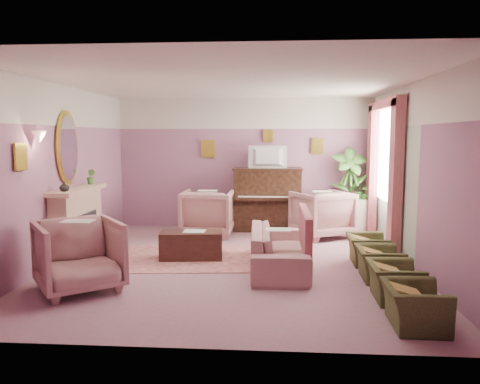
# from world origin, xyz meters

# --- Properties ---
(floor) EXTENTS (5.50, 6.00, 0.01)m
(floor) POSITION_xyz_m (0.00, 0.00, 0.00)
(floor) COLOR gray
(floor) RESTS_ON ground
(ceiling) EXTENTS (5.50, 6.00, 0.01)m
(ceiling) POSITION_xyz_m (0.00, 0.00, 2.80)
(ceiling) COLOR silver
(ceiling) RESTS_ON wall_back
(wall_back) EXTENTS (5.50, 0.02, 2.80)m
(wall_back) POSITION_xyz_m (0.00, 3.00, 1.40)
(wall_back) COLOR slate
(wall_back) RESTS_ON floor
(wall_front) EXTENTS (5.50, 0.02, 2.80)m
(wall_front) POSITION_xyz_m (0.00, -3.00, 1.40)
(wall_front) COLOR slate
(wall_front) RESTS_ON floor
(wall_left) EXTENTS (0.02, 6.00, 2.80)m
(wall_left) POSITION_xyz_m (-2.75, 0.00, 1.40)
(wall_left) COLOR slate
(wall_left) RESTS_ON floor
(wall_right) EXTENTS (0.02, 6.00, 2.80)m
(wall_right) POSITION_xyz_m (2.75, 0.00, 1.40)
(wall_right) COLOR slate
(wall_right) RESTS_ON floor
(picture_rail_band) EXTENTS (5.50, 0.01, 0.65)m
(picture_rail_band) POSITION_xyz_m (0.00, 2.99, 2.47)
(picture_rail_band) COLOR beige
(picture_rail_band) RESTS_ON wall_back
(stripe_panel) EXTENTS (0.01, 3.00, 2.15)m
(stripe_panel) POSITION_xyz_m (2.73, 1.30, 1.07)
(stripe_panel) COLOR #A9B99F
(stripe_panel) RESTS_ON wall_right
(fireplace_surround) EXTENTS (0.30, 1.40, 1.10)m
(fireplace_surround) POSITION_xyz_m (-2.59, 0.20, 0.55)
(fireplace_surround) COLOR #D4AD8E
(fireplace_surround) RESTS_ON floor
(fireplace_inset) EXTENTS (0.18, 0.72, 0.68)m
(fireplace_inset) POSITION_xyz_m (-2.49, 0.20, 0.40)
(fireplace_inset) COLOR #242424
(fireplace_inset) RESTS_ON floor
(fire_ember) EXTENTS (0.06, 0.54, 0.10)m
(fire_ember) POSITION_xyz_m (-2.45, 0.20, 0.22)
(fire_ember) COLOR #F9610B
(fire_ember) RESTS_ON floor
(mantel_shelf) EXTENTS (0.40, 1.55, 0.07)m
(mantel_shelf) POSITION_xyz_m (-2.56, 0.20, 1.12)
(mantel_shelf) COLOR #D4AD8E
(mantel_shelf) RESTS_ON fireplace_surround
(hearth) EXTENTS (0.55, 1.50, 0.02)m
(hearth) POSITION_xyz_m (-2.39, 0.20, 0.01)
(hearth) COLOR #D4AD8E
(hearth) RESTS_ON floor
(mirror_frame) EXTENTS (0.04, 0.72, 1.20)m
(mirror_frame) POSITION_xyz_m (-2.70, 0.20, 1.80)
(mirror_frame) COLOR gold
(mirror_frame) RESTS_ON wall_left
(mirror_glass) EXTENTS (0.01, 0.60, 1.06)m
(mirror_glass) POSITION_xyz_m (-2.67, 0.20, 1.80)
(mirror_glass) COLOR white
(mirror_glass) RESTS_ON wall_left
(sconce_shade) EXTENTS (0.20, 0.20, 0.16)m
(sconce_shade) POSITION_xyz_m (-2.62, -0.85, 1.98)
(sconce_shade) COLOR #FEAE98
(sconce_shade) RESTS_ON wall_left
(piano) EXTENTS (1.40, 0.60, 1.30)m
(piano) POSITION_xyz_m (0.50, 2.68, 0.65)
(piano) COLOR black
(piano) RESTS_ON floor
(piano_keyshelf) EXTENTS (1.30, 0.12, 0.06)m
(piano_keyshelf) POSITION_xyz_m (0.50, 2.33, 0.72)
(piano_keyshelf) COLOR black
(piano_keyshelf) RESTS_ON piano
(piano_keys) EXTENTS (1.20, 0.08, 0.02)m
(piano_keys) POSITION_xyz_m (0.50, 2.33, 0.76)
(piano_keys) COLOR white
(piano_keys) RESTS_ON piano
(piano_top) EXTENTS (1.45, 0.65, 0.04)m
(piano_top) POSITION_xyz_m (0.50, 2.68, 1.31)
(piano_top) COLOR black
(piano_top) RESTS_ON piano
(television) EXTENTS (0.80, 0.12, 0.48)m
(television) POSITION_xyz_m (0.50, 2.63, 1.60)
(television) COLOR #242424
(television) RESTS_ON piano
(print_back_left) EXTENTS (0.30, 0.03, 0.38)m
(print_back_left) POSITION_xyz_m (-0.80, 2.96, 1.72)
(print_back_left) COLOR gold
(print_back_left) RESTS_ON wall_back
(print_back_right) EXTENTS (0.26, 0.03, 0.34)m
(print_back_right) POSITION_xyz_m (1.55, 2.96, 1.78)
(print_back_right) COLOR gold
(print_back_right) RESTS_ON wall_back
(print_back_mid) EXTENTS (0.22, 0.03, 0.26)m
(print_back_mid) POSITION_xyz_m (0.50, 2.96, 2.00)
(print_back_mid) COLOR gold
(print_back_mid) RESTS_ON wall_back
(print_left_wall) EXTENTS (0.03, 0.28, 0.36)m
(print_left_wall) POSITION_xyz_m (-2.71, -1.20, 1.72)
(print_left_wall) COLOR gold
(print_left_wall) RESTS_ON wall_left
(window_blind) EXTENTS (0.03, 1.40, 1.80)m
(window_blind) POSITION_xyz_m (2.70, 1.55, 1.70)
(window_blind) COLOR beige
(window_blind) RESTS_ON wall_right
(curtain_left) EXTENTS (0.16, 0.34, 2.60)m
(curtain_left) POSITION_xyz_m (2.62, 0.63, 1.30)
(curtain_left) COLOR #9F4C53
(curtain_left) RESTS_ON floor
(curtain_right) EXTENTS (0.16, 0.34, 2.60)m
(curtain_right) POSITION_xyz_m (2.62, 2.47, 1.30)
(curtain_right) COLOR #9F4C53
(curtain_right) RESTS_ON floor
(pelmet) EXTENTS (0.16, 2.20, 0.16)m
(pelmet) POSITION_xyz_m (2.62, 1.55, 2.56)
(pelmet) COLOR #9F4C53
(pelmet) RESTS_ON wall_right
(mantel_plant) EXTENTS (0.16, 0.16, 0.28)m
(mantel_plant) POSITION_xyz_m (-2.55, 0.75, 1.29)
(mantel_plant) COLOR #3D7B2B
(mantel_plant) RESTS_ON mantel_shelf
(mantel_vase) EXTENTS (0.16, 0.16, 0.16)m
(mantel_vase) POSITION_xyz_m (-2.55, -0.30, 1.23)
(mantel_vase) COLOR beige
(mantel_vase) RESTS_ON mantel_shelf
(area_rug) EXTENTS (2.65, 2.02, 0.01)m
(area_rug) POSITION_xyz_m (-0.67, 0.29, 0.01)
(area_rug) COLOR #B06562
(area_rug) RESTS_ON floor
(coffee_table) EXTENTS (1.05, 0.60, 0.45)m
(coffee_table) POSITION_xyz_m (-0.70, 0.24, 0.23)
(coffee_table) COLOR #331B14
(coffee_table) RESTS_ON floor
(table_paper) EXTENTS (0.35, 0.28, 0.01)m
(table_paper) POSITION_xyz_m (-0.65, 0.24, 0.46)
(table_paper) COLOR silver
(table_paper) RESTS_ON coffee_table
(sofa) EXTENTS (0.69, 2.07, 0.84)m
(sofa) POSITION_xyz_m (0.70, -0.21, 0.42)
(sofa) COLOR tan
(sofa) RESTS_ON floor
(sofa_throw) EXTENTS (0.10, 1.57, 0.57)m
(sofa_throw) POSITION_xyz_m (1.10, -0.21, 0.60)
(sofa_throw) COLOR #9F4C53
(sofa_throw) RESTS_ON sofa
(floral_armchair_left) EXTENTS (0.98, 0.98, 1.02)m
(floral_armchair_left) POSITION_xyz_m (-0.69, 2.02, 0.51)
(floral_armchair_left) COLOR tan
(floral_armchair_left) RESTS_ON floor
(floral_armchair_right) EXTENTS (0.98, 0.98, 1.02)m
(floral_armchair_right) POSITION_xyz_m (1.59, 2.07, 0.51)
(floral_armchair_right) COLOR tan
(floral_armchair_right) RESTS_ON floor
(floral_armchair_front) EXTENTS (0.98, 0.98, 1.02)m
(floral_armchair_front) POSITION_xyz_m (-1.87, -1.45, 0.51)
(floral_armchair_front) COLOR tan
(floral_armchair_front) RESTS_ON floor
(olive_chair_a) EXTENTS (0.49, 0.70, 0.60)m
(olive_chair_a) POSITION_xyz_m (2.10, -2.34, 0.30)
(olive_chair_a) COLOR #434824
(olive_chair_a) RESTS_ON floor
(olive_chair_b) EXTENTS (0.49, 0.70, 0.60)m
(olive_chair_b) POSITION_xyz_m (2.10, -1.52, 0.30)
(olive_chair_b) COLOR #434824
(olive_chair_b) RESTS_ON floor
(olive_chair_c) EXTENTS (0.49, 0.70, 0.60)m
(olive_chair_c) POSITION_xyz_m (2.10, -0.70, 0.30)
(olive_chair_c) COLOR #434824
(olive_chair_c) RESTS_ON floor
(olive_chair_d) EXTENTS (0.49, 0.70, 0.60)m
(olive_chair_d) POSITION_xyz_m (2.10, 0.12, 0.30)
(olive_chair_d) COLOR #434824
(olive_chair_d) RESTS_ON floor
(side_table) EXTENTS (0.52, 0.52, 0.70)m
(side_table) POSITION_xyz_m (2.39, 2.64, 0.35)
(side_table) COLOR silver
(side_table) RESTS_ON floor
(side_plant_big) EXTENTS (0.30, 0.30, 0.34)m
(side_plant_big) POSITION_xyz_m (2.39, 2.64, 0.87)
(side_plant_big) COLOR #3D7B2B
(side_plant_big) RESTS_ON side_table
(side_plant_small) EXTENTS (0.16, 0.16, 0.28)m
(side_plant_small) POSITION_xyz_m (2.51, 2.54, 0.84)
(side_plant_small) COLOR #3D7B2B
(side_plant_small) RESTS_ON side_table
(palm_pot) EXTENTS (0.34, 0.34, 0.34)m
(palm_pot) POSITION_xyz_m (2.20, 2.63, 0.17)
(palm_pot) COLOR brown
(palm_pot) RESTS_ON floor
(palm_plant) EXTENTS (0.76, 0.76, 1.44)m
(palm_plant) POSITION_xyz_m (2.20, 2.63, 1.06)
(palm_plant) COLOR #3D7B2B
(palm_plant) RESTS_ON palm_pot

